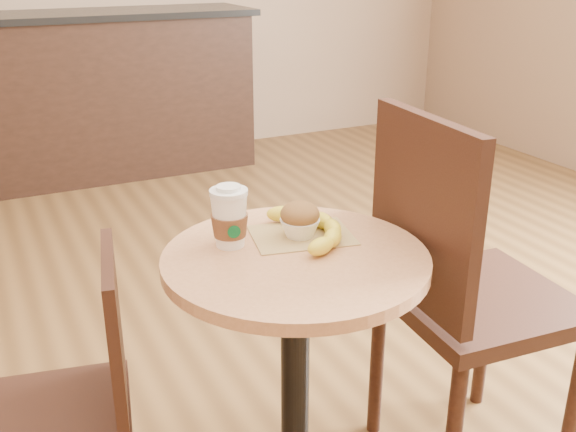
% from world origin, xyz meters
% --- Properties ---
extents(cafe_table, '(0.62, 0.62, 0.75)m').
position_xyz_m(cafe_table, '(-0.03, -0.00, 0.50)').
color(cafe_table, black).
rests_on(cafe_table, ground).
extents(chair_left, '(0.40, 0.40, 0.78)m').
position_xyz_m(chair_left, '(-0.53, 0.13, 0.43)').
color(chair_left, '#351C12').
rests_on(chair_left, ground).
extents(chair_right, '(0.49, 0.49, 1.04)m').
position_xyz_m(chair_right, '(0.44, -0.03, 0.57)').
color(chair_right, '#351C12').
rests_on(chair_right, ground).
extents(service_counter, '(2.30, 0.65, 1.04)m').
position_xyz_m(service_counter, '(0.00, 3.18, 0.52)').
color(service_counter, black).
rests_on(service_counter, ground).
extents(kraft_bag, '(0.27, 0.22, 0.00)m').
position_xyz_m(kraft_bag, '(0.03, 0.09, 0.75)').
color(kraft_bag, tan).
rests_on(kraft_bag, cafe_table).
extents(coffee_cup, '(0.09, 0.09, 0.15)m').
position_xyz_m(coffee_cup, '(-0.15, 0.11, 0.82)').
color(coffee_cup, white).
rests_on(coffee_cup, cafe_table).
extents(muffin, '(0.10, 0.10, 0.09)m').
position_xyz_m(muffin, '(0.02, 0.08, 0.80)').
color(muffin, white).
rests_on(muffin, kraft_bag).
extents(banana, '(0.19, 0.31, 0.04)m').
position_xyz_m(banana, '(0.06, 0.08, 0.77)').
color(banana, yellow).
rests_on(banana, kraft_bag).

